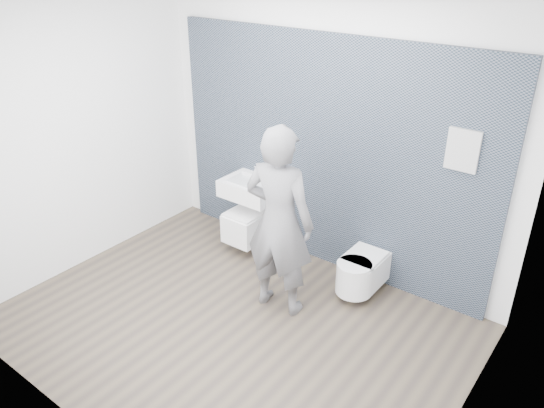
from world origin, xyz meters
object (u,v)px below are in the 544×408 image
Objects in this scene: toilet_rounded at (360,272)px; visitor at (279,222)px; washbasin at (251,188)px; toilet_square at (250,222)px.

visitor is at bearing -129.81° from toilet_rounded.
visitor is (-0.52, -0.63, 0.66)m from toilet_rounded.
visitor reaches higher than toilet_rounded.
washbasin reaches higher than toilet_square.
washbasin is at bearing 177.03° from toilet_rounded.
toilet_rounded is at bearing -2.97° from washbasin.
washbasin is 0.41m from toilet_square.
toilet_square is 1.43m from toilet_rounded.
toilet_square is 1.20× the size of toilet_rounded.
washbasin is 0.34× the size of visitor.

